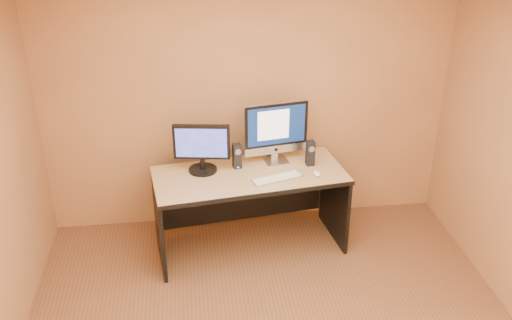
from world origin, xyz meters
name	(u,v)px	position (x,y,z in m)	size (l,w,h in m)	color
walls	(281,209)	(0.00, 0.00, 1.30)	(4.00, 4.00, 2.60)	#A17040
ceiling	(286,11)	(0.00, 0.00, 2.60)	(4.00, 4.00, 0.00)	white
desk	(250,211)	(-0.05, 1.41, 0.41)	(1.76, 0.77, 0.81)	tan
imac	(277,133)	(0.23, 1.63, 1.12)	(0.63, 0.23, 0.60)	#B4B4B9
second_monitor	(202,148)	(-0.48, 1.53, 1.04)	(0.53, 0.26, 0.46)	black
speaker_left	(237,156)	(-0.15, 1.56, 0.93)	(0.07, 0.08, 0.24)	black
speaker_right	(310,153)	(0.54, 1.53, 0.93)	(0.07, 0.08, 0.24)	black
keyboard	(277,178)	(0.18, 1.28, 0.82)	(0.47, 0.13, 0.02)	silver
mouse	(317,173)	(0.56, 1.31, 0.83)	(0.06, 0.11, 0.04)	silver
cable_a	(277,158)	(0.25, 1.71, 0.82)	(0.01, 0.01, 0.24)	black
cable_b	(267,158)	(0.15, 1.72, 0.82)	(0.01, 0.01, 0.20)	black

